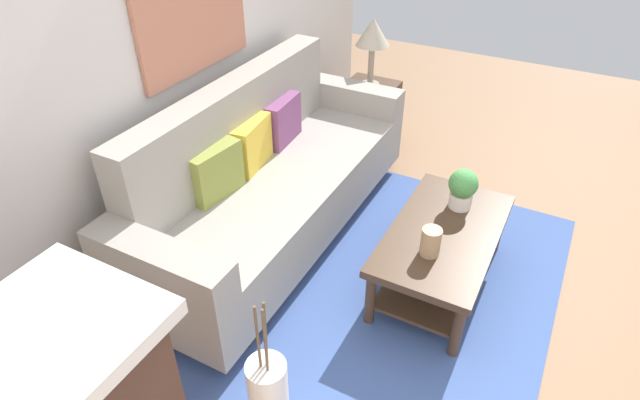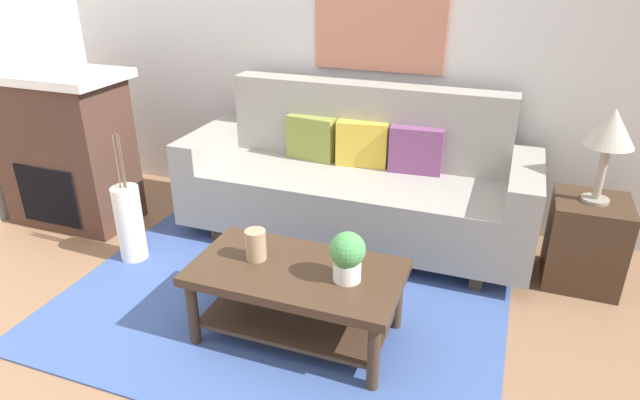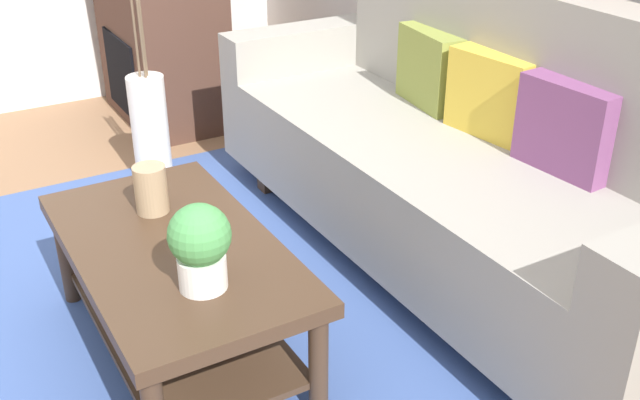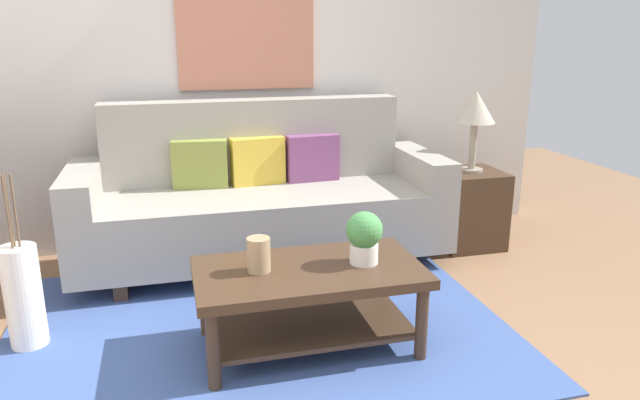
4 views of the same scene
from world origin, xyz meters
name	(u,v)px [view 3 (image 3 of 4)]	position (x,y,z in m)	size (l,w,h in m)	color
ground_plane	(96,339)	(0.00, 0.00, 0.00)	(8.97, 8.97, 0.00)	#8C6647
area_rug	(227,297)	(0.00, 0.50, 0.01)	(2.60, 1.94, 0.01)	#3D5693
couch	(460,161)	(0.18, 1.43, 0.43)	(2.42, 0.84, 1.08)	gray
throw_pillow_olive	(430,68)	(-0.20, 1.56, 0.68)	(0.36, 0.12, 0.32)	olive
throw_pillow_mustard	(491,95)	(0.18, 1.56, 0.68)	(0.36, 0.12, 0.32)	gold
throw_pillow_plum	(567,127)	(0.56, 1.56, 0.68)	(0.36, 0.12, 0.32)	#7A4270
coffee_table	(176,274)	(0.22, 0.24, 0.31)	(1.10, 0.60, 0.43)	#422D1E
tabletop_vase	(151,189)	(-0.02, 0.26, 0.51)	(0.11, 0.11, 0.17)	tan
potted_plant_tabletop	(200,244)	(0.49, 0.24, 0.57)	(0.18, 0.18, 0.26)	white
fireplace	(159,19)	(-1.94, 0.97, 0.59)	(1.02, 0.58, 1.16)	#472D23
floor_vase	(150,129)	(-1.14, 0.61, 0.27)	(0.18, 0.18, 0.53)	white
floor_vase_branch_a	(141,40)	(-1.12, 0.61, 0.71)	(0.01, 0.01, 0.36)	brown
floor_vase_branch_b	(143,38)	(-1.15, 0.63, 0.71)	(0.01, 0.01, 0.36)	brown
floor_vase_branch_c	(136,39)	(-1.15, 0.59, 0.71)	(0.01, 0.01, 0.36)	brown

